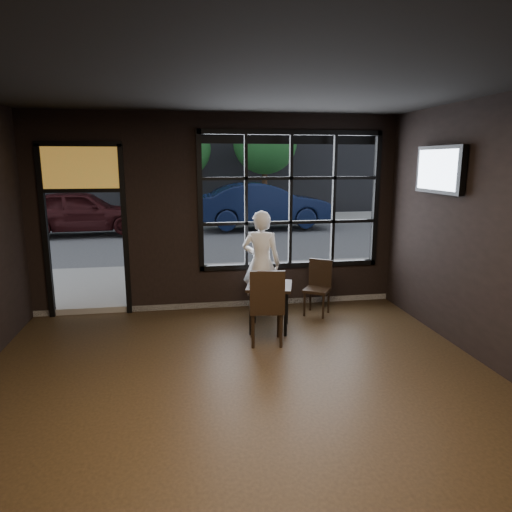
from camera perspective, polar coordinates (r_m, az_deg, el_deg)
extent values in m
cube|color=black|center=(4.67, -0.47, -19.94)|extent=(6.00, 7.00, 0.02)
cube|color=black|center=(4.04, -0.55, 22.66)|extent=(6.00, 7.00, 0.02)
cube|color=black|center=(7.67, 4.35, 6.93)|extent=(3.06, 0.12, 2.28)
cube|color=orange|center=(7.57, -21.07, 10.30)|extent=(1.20, 0.06, 0.70)
cube|color=#545456|center=(28.04, -8.15, 6.65)|extent=(60.00, 41.00, 0.04)
cube|color=#5B5956|center=(27.40, -8.59, 22.31)|extent=(28.00, 12.00, 15.00)
cube|color=black|center=(6.74, 1.68, -6.38)|extent=(0.78, 0.78, 0.69)
cube|color=black|center=(6.20, 1.30, -6.20)|extent=(0.51, 0.51, 1.06)
cube|color=black|center=(7.41, 7.64, -4.00)|extent=(0.53, 0.53, 0.88)
imported|color=silver|center=(7.29, 0.66, -0.88)|extent=(0.72, 0.59, 1.69)
imported|color=silver|center=(6.51, -0.35, -3.46)|extent=(0.12, 0.12, 0.10)
cube|color=black|center=(6.87, 21.99, 9.97)|extent=(0.13, 1.11, 0.65)
imported|color=black|center=(16.46, 0.93, 6.38)|extent=(4.86, 1.87, 1.58)
imported|color=black|center=(16.17, -21.03, 5.23)|extent=(4.28, 1.94, 1.43)
cylinder|color=#332114|center=(19.09, -9.26, 7.68)|extent=(0.20, 0.20, 2.24)
sphere|color=#225D25|center=(19.05, -9.44, 13.18)|extent=(2.45, 2.45, 2.45)
cylinder|color=#332114|center=(19.50, 1.09, 8.20)|extent=(0.22, 0.22, 2.44)
sphere|color=#255817|center=(19.47, 1.11, 14.07)|extent=(2.66, 2.66, 2.66)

